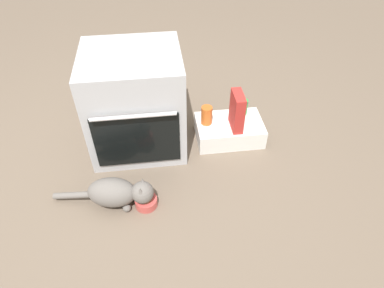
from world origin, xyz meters
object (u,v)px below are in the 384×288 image
(oven, at_px, (135,102))
(food_bowl, at_px, (146,201))
(cereal_box, at_px, (237,111))
(sauce_jar, at_px, (207,115))
(soda_can, at_px, (243,107))
(pantry_cabinet, at_px, (229,130))
(cat, at_px, (118,192))

(oven, relative_size, food_bowl, 5.14)
(oven, bearing_deg, food_bowl, -87.56)
(cereal_box, xyz_separation_m, sauce_jar, (-0.20, 0.07, -0.07))
(cereal_box, distance_m, sauce_jar, 0.22)
(soda_can, bearing_deg, pantry_cabinet, -140.38)
(pantry_cabinet, distance_m, cat, 0.96)
(food_bowl, bearing_deg, sauce_jar, 51.00)
(cat, bearing_deg, soda_can, 44.86)
(soda_can, bearing_deg, food_bowl, -139.14)
(pantry_cabinet, bearing_deg, food_bowl, -138.92)
(oven, xyz_separation_m, sauce_jar, (0.49, -0.02, -0.14))
(oven, relative_size, cat, 1.13)
(oven, xyz_separation_m, cereal_box, (0.70, -0.09, -0.07))
(pantry_cabinet, xyz_separation_m, sauce_jar, (-0.17, 0.02, 0.14))
(pantry_cabinet, height_order, food_bowl, pantry_cabinet)
(oven, xyz_separation_m, cat, (-0.14, -0.57, -0.25))
(pantry_cabinet, xyz_separation_m, soda_can, (0.12, 0.10, 0.13))
(sauce_jar, bearing_deg, food_bowl, -129.00)
(cat, height_order, cereal_box, cereal_box)
(pantry_cabinet, relative_size, cat, 0.77)
(sauce_jar, xyz_separation_m, soda_can, (0.29, 0.08, -0.01))
(oven, relative_size, cereal_box, 2.56)
(pantry_cabinet, relative_size, cereal_box, 1.74)
(food_bowl, bearing_deg, oven, 92.44)
(pantry_cabinet, distance_m, soda_can, 0.20)
(pantry_cabinet, xyz_separation_m, food_bowl, (-0.64, -0.56, -0.04))
(pantry_cabinet, distance_m, cereal_box, 0.22)
(cat, height_order, soda_can, soda_can)
(food_bowl, xyz_separation_m, soda_can, (0.76, 0.66, 0.17))
(sauce_jar, distance_m, soda_can, 0.30)
(food_bowl, xyz_separation_m, cereal_box, (0.67, 0.51, 0.25))
(pantry_cabinet, distance_m, food_bowl, 0.85)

